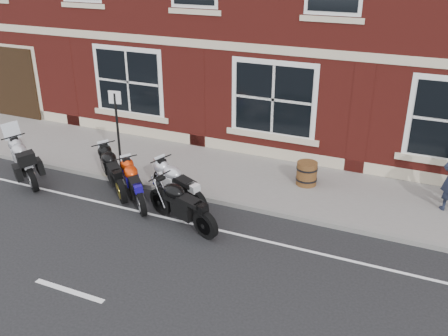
{
  "coord_description": "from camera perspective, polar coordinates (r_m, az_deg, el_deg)",
  "views": [
    {
      "loc": [
        5.88,
        -8.9,
        6.09
      ],
      "look_at": [
        1.22,
        1.6,
        0.93
      ],
      "focal_mm": 40.0,
      "sensor_mm": 36.0,
      "label": 1
    }
  ],
  "objects": [
    {
      "name": "moto_sport_black",
      "position": [
        13.67,
        -12.42,
        -0.09
      ],
      "size": [
        1.8,
        1.65,
        1.03
      ],
      "rotation": [
        0.0,
        0.0,
        0.83
      ],
      "color": "black",
      "rests_on": "ground"
    },
    {
      "name": "kerb",
      "position": [
        13.32,
        -5.13,
        -2.81
      ],
      "size": [
        30.0,
        0.16,
        0.12
      ],
      "primitive_type": "cube",
      "color": "slate",
      "rests_on": "ground"
    },
    {
      "name": "moto_sport_red",
      "position": [
        12.93,
        -10.06,
        -1.6
      ],
      "size": [
        1.57,
        1.58,
        0.94
      ],
      "rotation": [
        0.0,
        0.0,
        0.78
      ],
      "color": "black",
      "rests_on": "ground"
    },
    {
      "name": "parking_sign",
      "position": [
        13.8,
        -12.06,
        4.44
      ],
      "size": [
        0.35,
        0.08,
        2.47
      ],
      "rotation": [
        0.0,
        0.0,
        0.16
      ],
      "color": "black",
      "rests_on": "sidewalk"
    },
    {
      "name": "sidewalk",
      "position": [
        14.58,
        -2.16,
        -0.24
      ],
      "size": [
        30.0,
        3.0,
        0.12
      ],
      "primitive_type": "cube",
      "color": "slate",
      "rests_on": "ground"
    },
    {
      "name": "moto_touring_silver",
      "position": [
        14.98,
        -21.79,
        0.97
      ],
      "size": [
        1.98,
        1.41,
        1.51
      ],
      "rotation": [
        0.0,
        0.0,
        0.97
      ],
      "color": "black",
      "rests_on": "ground"
    },
    {
      "name": "moto_sport_silver",
      "position": [
        12.68,
        -5.14,
        -1.7
      ],
      "size": [
        2.04,
        1.11,
        0.99
      ],
      "rotation": [
        0.0,
        0.0,
        1.11
      ],
      "color": "black",
      "rests_on": "ground"
    },
    {
      "name": "barrel_planter",
      "position": [
        13.63,
        9.43,
        -0.62
      ],
      "size": [
        0.58,
        0.58,
        0.64
      ],
      "color": "#4C2414",
      "rests_on": "sidewalk"
    },
    {
      "name": "moto_naked_black",
      "position": [
        11.71,
        -4.84,
        -3.92
      ],
      "size": [
        2.18,
        0.95,
        1.02
      ],
      "rotation": [
        0.0,
        0.0,
        1.2
      ],
      "color": "black",
      "rests_on": "ground"
    },
    {
      "name": "ground",
      "position": [
        12.28,
        -8.31,
        -5.8
      ],
      "size": [
        80.0,
        80.0,
        0.0
      ],
      "primitive_type": "plane",
      "color": "black",
      "rests_on": "ground"
    }
  ]
}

